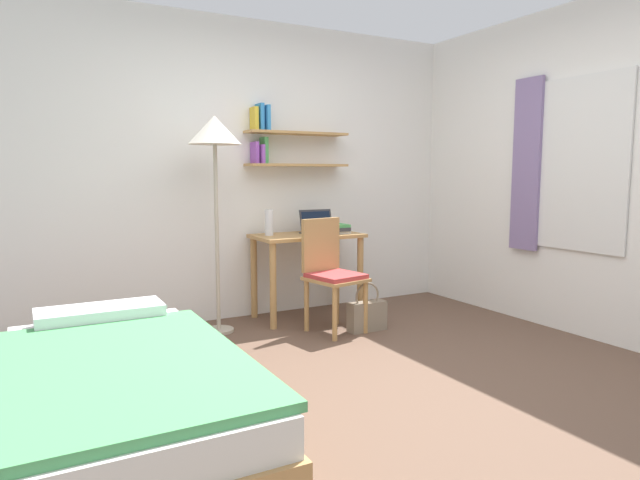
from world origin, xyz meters
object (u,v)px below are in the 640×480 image
bed (124,404)px  book_stack (338,229)px  desk_chair (331,271)px  desk (307,252)px  standing_lamp (215,141)px  laptop (319,227)px  handbag (367,315)px  water_bottle (269,223)px

bed → book_stack: (2.13, 1.72, 0.55)m
bed → desk_chair: desk_chair is taller
desk → standing_lamp: standing_lamp is taller
standing_lamp → bed: bearing=-120.6°
bed → desk: (1.86, 1.78, 0.35)m
bed → book_stack: bearing=38.8°
desk → desk_chair: size_ratio=1.03×
desk_chair → laptop: size_ratio=2.82×
desk → laptop: size_ratio=2.91×
standing_lamp → laptop: size_ratio=5.32×
handbag → bed: bearing=-151.0°
bed → desk_chair: size_ratio=2.01×
desk_chair → bed: bearing=-144.5°
desk → handbag: bearing=-70.3°
water_bottle → bed: bearing=-129.5°
book_stack → handbag: 0.87m
book_stack → handbag: bearing=-95.4°
water_bottle → handbag: (0.56, -0.69, -0.72)m
bed → desk_chair: bearing=35.5°
bed → water_bottle: 2.46m
book_stack → water_bottle: bearing=168.7°
desk_chair → water_bottle: (-0.31, 0.54, 0.36)m
bed → water_bottle: (1.52, 1.84, 0.62)m
desk → laptop: 0.24m
bed → water_bottle: water_bottle is taller
water_bottle → book_stack: (0.62, -0.12, -0.07)m
desk_chair → handbag: 0.47m
desk → laptop: laptop is taller
handbag → book_stack: bearing=84.6°
laptop → book_stack: laptop is taller
handbag → desk_chair: bearing=149.1°
desk_chair → laptop: 0.59m
desk → book_stack: 0.35m
standing_lamp → handbag: bearing=-27.1°
laptop → water_bottle: water_bottle is taller
desk → handbag: 0.81m
laptop → handbag: bearing=-80.7°
desk → book_stack: bearing=-12.4°
bed → standing_lamp: 2.36m
desk_chair → standing_lamp: 1.38m
standing_lamp → water_bottle: 0.85m
bed → laptop: laptop is taller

